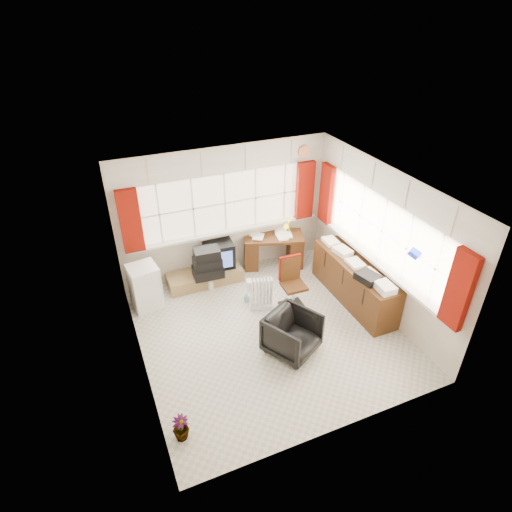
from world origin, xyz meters
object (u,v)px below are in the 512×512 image
(office_chair, at_px, (292,334))
(mini_fridge, at_px, (145,287))
(credenza, at_px, (354,281))
(task_chair, at_px, (291,281))
(radiator, at_px, (261,296))
(desk, at_px, (273,248))
(crt_tv, at_px, (218,254))
(desk_lamp, at_px, (290,222))
(tv_bench, at_px, (205,277))

(office_chair, relative_size, mini_fridge, 0.90)
(office_chair, xyz_separation_m, credenza, (1.58, 0.72, 0.07))
(task_chair, relative_size, radiator, 1.62)
(radiator, bearing_deg, credenza, -14.91)
(desk, bearing_deg, crt_tv, 177.88)
(desk_lamp, xyz_separation_m, mini_fridge, (-2.91, -0.29, -0.52))
(credenza, xyz_separation_m, crt_tv, (-1.95, 1.64, 0.10))
(office_chair, relative_size, tv_bench, 0.52)
(radiator, bearing_deg, tv_bench, 121.93)
(task_chair, bearing_deg, office_chair, -115.98)
(task_chair, bearing_deg, desk, 78.79)
(crt_tv, bearing_deg, tv_bench, -159.59)
(radiator, relative_size, crt_tv, 1.01)
(desk, height_order, office_chair, desk)
(office_chair, xyz_separation_m, mini_fridge, (-1.83, 1.98, 0.07))
(tv_bench, xyz_separation_m, crt_tv, (0.33, 0.12, 0.37))
(radiator, bearing_deg, crt_tv, 106.28)
(desk, distance_m, credenza, 1.80)
(office_chair, bearing_deg, crt_tv, 69.73)
(desk_lamp, distance_m, crt_tv, 1.51)
(desk_lamp, height_order, mini_fridge, desk_lamp)
(radiator, bearing_deg, desk_lamp, 46.08)
(desk_lamp, height_order, task_chair, desk_lamp)
(desk_lamp, xyz_separation_m, credenza, (0.51, -1.55, -0.53))
(office_chair, height_order, radiator, office_chair)
(desk_lamp, height_order, credenza, desk_lamp)
(radiator, distance_m, credenza, 1.66)
(radiator, relative_size, mini_fridge, 0.74)
(desk, xyz_separation_m, mini_fridge, (-2.59, -0.34, 0.03))
(desk, distance_m, task_chair, 1.32)
(tv_bench, height_order, crt_tv, crt_tv)
(office_chair, bearing_deg, desk, 42.79)
(task_chair, distance_m, mini_fridge, 2.52)
(mini_fridge, bearing_deg, desk, 7.48)
(crt_tv, distance_m, mini_fridge, 1.51)
(desk_lamp, bearing_deg, credenza, -71.89)
(tv_bench, bearing_deg, desk_lamp, 1.12)
(desk_lamp, xyz_separation_m, radiator, (-1.09, -1.13, -0.69))
(desk, relative_size, desk_lamp, 3.38)
(desk, relative_size, office_chair, 1.75)
(desk_lamp, height_order, radiator, desk_lamp)
(radiator, height_order, mini_fridge, mini_fridge)
(desk, height_order, radiator, desk)
(desk_lamp, xyz_separation_m, crt_tv, (-1.44, 0.09, -0.43))
(radiator, relative_size, credenza, 0.30)
(radiator, height_order, crt_tv, crt_tv)
(office_chair, height_order, tv_bench, office_chair)
(desk_lamp, relative_size, tv_bench, 0.27)
(desk, relative_size, mini_fridge, 1.58)
(desk, xyz_separation_m, crt_tv, (-1.13, 0.04, 0.13))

